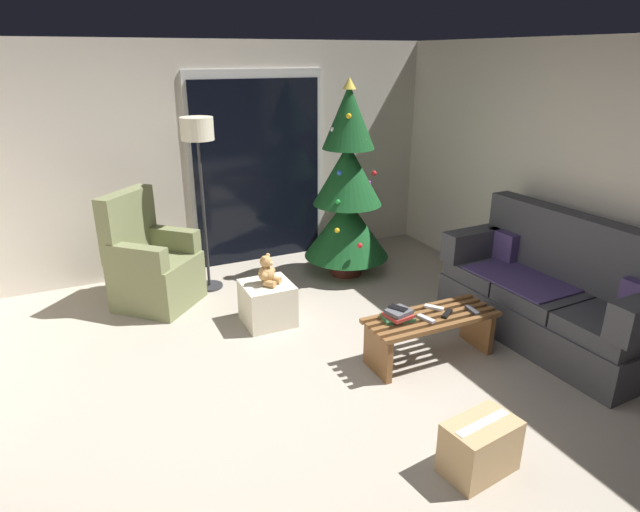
% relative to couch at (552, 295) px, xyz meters
% --- Properties ---
extents(ground_plane, '(7.00, 7.00, 0.00)m').
position_rel_couch_xyz_m(ground_plane, '(-2.32, -0.06, -0.40)').
color(ground_plane, '#9E9384').
extents(wall_back, '(5.72, 0.12, 2.50)m').
position_rel_couch_xyz_m(wall_back, '(-2.32, 3.00, 0.85)').
color(wall_back, beige).
rests_on(wall_back, ground).
extents(wall_right, '(0.12, 6.00, 2.50)m').
position_rel_couch_xyz_m(wall_right, '(0.54, -0.06, 0.85)').
color(wall_right, beige).
rests_on(wall_right, ground).
extents(patio_door_frame, '(1.60, 0.02, 2.20)m').
position_rel_couch_xyz_m(patio_door_frame, '(-1.64, 2.93, 0.70)').
color(patio_door_frame, silver).
rests_on(patio_door_frame, ground).
extents(patio_door_glass, '(1.50, 0.02, 2.10)m').
position_rel_couch_xyz_m(patio_door_glass, '(-1.64, 2.91, 0.65)').
color(patio_door_glass, black).
rests_on(patio_door_glass, ground).
extents(couch, '(0.86, 1.97, 1.08)m').
position_rel_couch_xyz_m(couch, '(0.00, 0.00, 0.00)').
color(couch, '#3D3D42').
rests_on(couch, ground).
extents(coffee_table, '(1.10, 0.40, 0.39)m').
position_rel_couch_xyz_m(coffee_table, '(-1.17, 0.14, -0.14)').
color(coffee_table, brown).
rests_on(coffee_table, ground).
extents(remote_silver, '(0.08, 0.16, 0.02)m').
position_rel_couch_xyz_m(remote_silver, '(-1.25, 0.09, 0.00)').
color(remote_silver, '#ADADB2').
rests_on(remote_silver, coffee_table).
extents(remote_graphite, '(0.06, 0.16, 0.02)m').
position_rel_couch_xyz_m(remote_graphite, '(-0.83, 0.06, 0.00)').
color(remote_graphite, '#333338').
rests_on(remote_graphite, coffee_table).
extents(remote_black, '(0.15, 0.12, 0.02)m').
position_rel_couch_xyz_m(remote_black, '(-1.05, 0.09, 0.00)').
color(remote_black, black).
rests_on(remote_black, coffee_table).
extents(remote_white, '(0.13, 0.15, 0.02)m').
position_rel_couch_xyz_m(remote_white, '(-1.08, 0.23, 0.00)').
color(remote_white, silver).
rests_on(remote_white, coffee_table).
extents(book_stack, '(0.27, 0.23, 0.09)m').
position_rel_couch_xyz_m(book_stack, '(-1.45, 0.19, 0.03)').
color(book_stack, '#337042').
rests_on(book_stack, coffee_table).
extents(cell_phone, '(0.13, 0.16, 0.01)m').
position_rel_couch_xyz_m(cell_phone, '(-1.45, 0.21, 0.09)').
color(cell_phone, black).
rests_on(cell_phone, book_stack).
extents(christmas_tree, '(0.94, 0.94, 2.14)m').
position_rel_couch_xyz_m(christmas_tree, '(-0.93, 2.04, 0.54)').
color(christmas_tree, '#4C1E19').
rests_on(christmas_tree, ground).
extents(armchair, '(0.97, 0.97, 1.13)m').
position_rel_couch_xyz_m(armchair, '(-3.03, 2.16, 0.00)').
color(armchair, olive).
rests_on(armchair, ground).
extents(floor_lamp, '(0.32, 0.32, 1.78)m').
position_rel_couch_xyz_m(floor_lamp, '(-2.44, 2.32, 1.11)').
color(floor_lamp, '#2D2D30').
rests_on(floor_lamp, ground).
extents(ottoman, '(0.44, 0.44, 0.39)m').
position_rel_couch_xyz_m(ottoman, '(-2.15, 1.30, -0.20)').
color(ottoman, beige).
rests_on(ottoman, ground).
extents(teddy_bear_honey, '(0.21, 0.22, 0.29)m').
position_rel_couch_xyz_m(teddy_bear_honey, '(-2.14, 1.29, 0.11)').
color(teddy_bear_honey, tan).
rests_on(teddy_bear_honey, ottoman).
extents(cardboard_box_taped_mid_floor, '(0.47, 0.33, 0.34)m').
position_rel_couch_xyz_m(cardboard_box_taped_mid_floor, '(-1.65, -1.03, -0.23)').
color(cardboard_box_taped_mid_floor, tan).
rests_on(cardboard_box_taped_mid_floor, ground).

